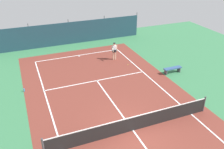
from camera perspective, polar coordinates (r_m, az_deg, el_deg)
The scene contains 8 objects.
ground_plane at distance 14.46m, azimuth 4.93°, elevation -12.92°, with size 36.00×36.00×0.00m, color #387A4C.
court_surface at distance 14.46m, azimuth 4.93°, elevation -12.91°, with size 11.02×26.60×0.01m.
tennis_net at distance 14.14m, azimuth 5.02°, elevation -11.35°, with size 10.12×0.10×1.10m.
back_fence at distance 27.51m, azimuth -10.11°, elevation 8.70°, with size 16.30×0.98×2.70m.
tennis_player at distance 22.62m, azimuth 0.55°, elevation 5.76°, with size 0.73×0.74×1.64m.
tennis_ball_near_player at distance 21.96m, azimuth 3.75°, elevation 2.35°, with size 0.07×0.07×0.07m, color #CCDB33.
courtside_bench at distance 20.95m, azimuth 13.99°, elevation 1.27°, with size 1.60×0.40×0.49m.
water_bottle at distance 18.97m, azimuth -19.86°, elevation -3.43°, with size 0.08×0.08×0.24m, color #338CD8.
Camera 1 is at (-5.25, -9.69, 9.37)m, focal length 39.09 mm.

